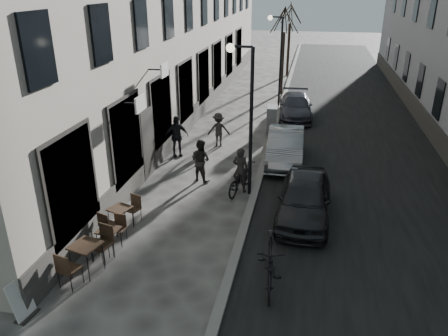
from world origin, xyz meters
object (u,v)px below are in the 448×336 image
(tree_far, at_px, (290,13))
(bicycle, at_px, (240,178))
(streetlamp_near, at_px, (246,105))
(pedestrian_near, at_px, (201,160))
(moped, at_px, (270,263))
(bistro_set_c, at_px, (121,216))
(pedestrian_far, at_px, (176,136))
(sign_board, at_px, (22,302))
(car_near, at_px, (304,198))
(bistro_set_b, at_px, (109,238))
(utility_cabinet, at_px, (272,120))
(car_mid, at_px, (285,146))
(tree_near, at_px, (285,19))
(pedestrian_mid, at_px, (219,129))
(bistro_set_a, at_px, (87,256))
(car_far, at_px, (296,106))
(streetlamp_far, at_px, (278,51))

(tree_far, xyz_separation_m, bicycle, (-0.24, -20.88, -4.17))
(streetlamp_near, bearing_deg, pedestrian_near, 157.22)
(moped, bearing_deg, streetlamp_near, 100.39)
(bistro_set_c, bearing_deg, pedestrian_far, 110.42)
(sign_board, distance_m, car_near, 8.23)
(bistro_set_b, bearing_deg, bistro_set_c, 103.09)
(car_near, bearing_deg, bistro_set_b, -148.59)
(utility_cabinet, height_order, car_mid, utility_cabinet)
(car_near, height_order, moped, car_near)
(streetlamp_near, relative_size, tree_near, 0.89)
(pedestrian_mid, distance_m, moped, 9.88)
(tree_far, xyz_separation_m, bistro_set_a, (-3.27, -26.26, -4.16))
(bistro_set_c, distance_m, car_far, 13.56)
(streetlamp_near, xyz_separation_m, streetlamp_far, (0.00, 12.00, 0.00))
(car_near, xyz_separation_m, car_mid, (-0.90, 4.49, -0.01))
(tree_far, distance_m, car_mid, 18.29)
(streetlamp_near, relative_size, moped, 2.37)
(streetlamp_far, height_order, pedestrian_near, streetlamp_far)
(streetlamp_far, bearing_deg, moped, -85.35)
(streetlamp_far, height_order, car_near, streetlamp_far)
(pedestrian_near, xyz_separation_m, pedestrian_far, (-1.60, 2.20, 0.07))
(pedestrian_far, relative_size, car_far, 0.42)
(sign_board, bearing_deg, tree_far, 89.19)
(streetlamp_near, distance_m, utility_cabinet, 7.15)
(bistro_set_b, bearing_deg, streetlamp_near, 59.37)
(pedestrian_near, bearing_deg, bistro_set_b, 97.11)
(bistro_set_b, bearing_deg, streetlamp_far, 84.61)
(car_near, relative_size, car_mid, 0.98)
(streetlamp_near, height_order, bistro_set_b, streetlamp_near)
(streetlamp_near, xyz_separation_m, bistro_set_c, (-3.23, -3.12, -2.72))
(bistro_set_c, bearing_deg, bicycle, 65.91)
(bistro_set_a, xyz_separation_m, bistro_set_c, (-0.03, 2.14, -0.06))
(pedestrian_mid, bearing_deg, moped, 96.61)
(bistro_set_a, bearing_deg, car_near, 50.98)
(pedestrian_near, relative_size, car_near, 0.41)
(bistro_set_b, distance_m, car_far, 14.57)
(streetlamp_far, distance_m, car_far, 3.68)
(car_near, bearing_deg, pedestrian_mid, 126.06)
(bistro_set_a, bearing_deg, tree_far, 97.01)
(bistro_set_c, height_order, sign_board, sign_board)
(pedestrian_near, bearing_deg, moped, 141.18)
(streetlamp_near, bearing_deg, car_mid, 69.81)
(pedestrian_far, bearing_deg, sign_board, -121.47)
(bistro_set_b, distance_m, bicycle, 5.25)
(streetlamp_far, relative_size, bistro_set_c, 3.42)
(tree_far, bearing_deg, streetlamp_near, -90.20)
(streetlamp_near, xyz_separation_m, bicycle, (-0.17, 0.12, -2.66))
(streetlamp_far, height_order, car_mid, streetlamp_far)
(streetlamp_far, xyz_separation_m, moped, (1.37, -16.86, -2.51))
(streetlamp_near, bearing_deg, bistro_set_b, -125.97)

